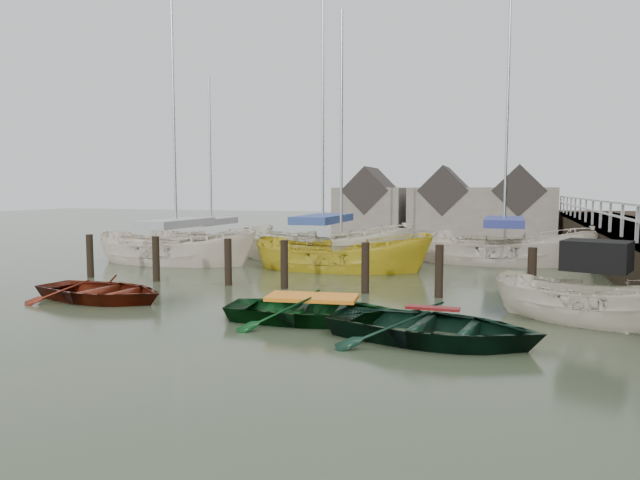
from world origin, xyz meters
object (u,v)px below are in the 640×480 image
(sailboat_c, at_px, (341,269))
(sailboat_b, at_px, (323,259))
(sailboat_a, at_px, (177,262))
(sailboat_e, at_px, (212,249))
(motorboat, at_px, (595,319))
(rowboat_green, at_px, (312,321))
(sailboat_d, at_px, (503,262))
(rowboat_dkgreen, at_px, (432,341))
(rowboat_red, at_px, (102,300))

(sailboat_c, bearing_deg, sailboat_b, 29.73)
(sailboat_a, distance_m, sailboat_e, 4.78)
(motorboat, relative_size, sailboat_a, 0.38)
(rowboat_green, xyz_separation_m, sailboat_c, (-1.63, 7.89, 0.01))
(sailboat_b, relative_size, sailboat_e, 1.29)
(sailboat_c, xyz_separation_m, sailboat_d, (5.49, 3.67, 0.05))
(sailboat_d, bearing_deg, rowboat_dkgreen, 175.08)
(rowboat_green, relative_size, sailboat_c, 0.36)
(rowboat_dkgreen, height_order, sailboat_c, sailboat_c)
(motorboat, distance_m, sailboat_a, 15.19)
(rowboat_green, height_order, sailboat_e, sailboat_e)
(motorboat, bearing_deg, sailboat_c, 69.03)
(rowboat_dkgreen, height_order, sailboat_a, sailboat_a)
(sailboat_c, bearing_deg, rowboat_green, -169.70)
(rowboat_red, height_order, motorboat, motorboat)
(sailboat_c, relative_size, sailboat_d, 0.86)
(sailboat_e, bearing_deg, rowboat_dkgreen, -151.55)
(sailboat_c, relative_size, sailboat_e, 1.13)
(sailboat_a, bearing_deg, sailboat_c, -87.94)
(rowboat_red, bearing_deg, sailboat_c, -23.27)
(sailboat_b, bearing_deg, sailboat_d, -77.53)
(motorboat, height_order, sailboat_c, sailboat_c)
(rowboat_green, distance_m, motorboat, 6.06)
(motorboat, xyz_separation_m, sailboat_c, (-7.43, 6.16, -0.08))
(motorboat, xyz_separation_m, sailboat_e, (-15.05, 10.58, -0.03))
(rowboat_dkgreen, xyz_separation_m, sailboat_c, (-4.31, 8.74, 0.01))
(sailboat_b, xyz_separation_m, sailboat_e, (-6.15, 1.99, 0.00))
(rowboat_green, distance_m, sailboat_e, 15.39)
(motorboat, relative_size, sailboat_e, 0.51)
(rowboat_green, height_order, sailboat_d, sailboat_d)
(rowboat_dkgreen, distance_m, sailboat_a, 13.79)
(rowboat_red, distance_m, rowboat_green, 5.93)
(sailboat_c, distance_m, sailboat_e, 8.81)
(rowboat_red, relative_size, rowboat_dkgreen, 0.93)
(rowboat_green, xyz_separation_m, sailboat_a, (-8.19, 7.64, 0.06))
(sailboat_a, bearing_deg, sailboat_e, 12.66)
(rowboat_red, distance_m, rowboat_dkgreen, 8.70)
(rowboat_green, bearing_deg, sailboat_b, 9.46)
(sailboat_a, height_order, sailboat_e, sailboat_a)
(rowboat_red, height_order, sailboat_a, sailboat_a)
(rowboat_dkgreen, xyz_separation_m, motorboat, (3.13, 2.58, 0.09))
(rowboat_red, relative_size, motorboat, 0.80)
(rowboat_red, distance_m, sailboat_c, 8.52)
(motorboat, distance_m, sailboat_d, 10.02)
(rowboat_red, distance_m, sailboat_d, 14.74)
(rowboat_red, bearing_deg, sailboat_d, -34.61)
(rowboat_dkgreen, relative_size, motorboat, 0.87)
(motorboat, distance_m, sailboat_b, 12.37)
(rowboat_red, distance_m, sailboat_b, 10.20)
(sailboat_b, xyz_separation_m, sailboat_d, (6.95, 1.24, 0.00))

